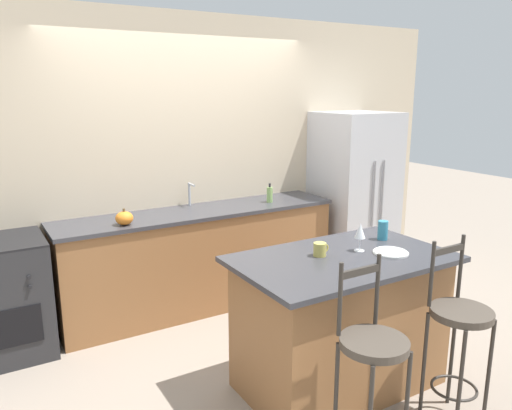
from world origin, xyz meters
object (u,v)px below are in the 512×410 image
object	(u,v)px
bar_stool_far	(458,330)
pumpkin_decoration	(124,218)
coffee_mug	(320,249)
dinner_plate	(391,252)
bar_stool_near	(372,363)
wine_glass	(360,231)
tumbler_cup	(383,230)
refrigerator	(353,196)
soap_bottle	(270,194)

from	to	relation	value
bar_stool_far	pumpkin_decoration	distance (m)	2.60
coffee_mug	pumpkin_decoration	size ratio (longest dim) A/B	0.81
pumpkin_decoration	bar_stool_far	bearing A→B (deg)	-57.99
bar_stool_far	coffee_mug	world-z (taller)	bar_stool_far
dinner_plate	bar_stool_near	bearing A→B (deg)	-140.58
bar_stool_far	wine_glass	bearing A→B (deg)	104.44
bar_stool_near	coffee_mug	world-z (taller)	bar_stool_near
tumbler_cup	refrigerator	bearing A→B (deg)	55.33
bar_stool_far	dinner_plate	size ratio (longest dim) A/B	4.89
refrigerator	soap_bottle	size ratio (longest dim) A/B	9.60
bar_stool_near	soap_bottle	distance (m)	2.45
dinner_plate	wine_glass	distance (m)	0.25
coffee_mug	tumbler_cup	bearing A→B (deg)	5.27
dinner_plate	pumpkin_decoration	world-z (taller)	pumpkin_decoration
dinner_plate	soap_bottle	xyz separation A→B (m)	(0.13, 1.73, 0.07)
wine_glass	tumbler_cup	world-z (taller)	wine_glass
tumbler_cup	coffee_mug	bearing A→B (deg)	-174.73
pumpkin_decoration	dinner_plate	bearing A→B (deg)	-50.90
wine_glass	soap_bottle	distance (m)	1.61
dinner_plate	soap_bottle	bearing A→B (deg)	85.74
refrigerator	bar_stool_near	bearing A→B (deg)	-129.33
bar_stool_near	tumbler_cup	xyz separation A→B (m)	(0.85, 0.81, 0.40)
tumbler_cup	dinner_plate	bearing A→B (deg)	-124.77
refrigerator	bar_stool_far	xyz separation A→B (m)	(-1.15, -2.26, -0.28)
bar_stool_near	coffee_mug	distance (m)	0.88
coffee_mug	soap_bottle	xyz separation A→B (m)	(0.57, 1.53, 0.03)
refrigerator	tumbler_cup	size ratio (longest dim) A/B	12.71
bar_stool_near	pumpkin_decoration	size ratio (longest dim) A/B	8.07
pumpkin_decoration	coffee_mug	bearing A→B (deg)	-58.08
coffee_mug	tumbler_cup	xyz separation A→B (m)	(0.62, 0.06, 0.03)
coffee_mug	tumbler_cup	distance (m)	0.63
bar_stool_near	bar_stool_far	size ratio (longest dim) A/B	1.00
tumbler_cup	bar_stool_far	bearing A→B (deg)	-100.38
refrigerator	coffee_mug	xyz separation A→B (m)	(-1.63, -1.51, 0.09)
bar_stool_far	coffee_mug	size ratio (longest dim) A/B	10.01
bar_stool_far	wine_glass	world-z (taller)	bar_stool_far
dinner_plate	wine_glass	world-z (taller)	wine_glass
bar_stool_far	dinner_plate	bearing A→B (deg)	93.64
bar_stool_near	dinner_plate	world-z (taller)	bar_stool_near
tumbler_cup	soap_bottle	size ratio (longest dim) A/B	0.76
bar_stool_near	soap_bottle	world-z (taller)	bar_stool_near
bar_stool_near	coffee_mug	xyz separation A→B (m)	(0.23, 0.76, 0.38)
dinner_plate	refrigerator	bearing A→B (deg)	55.31
pumpkin_decoration	wine_glass	bearing A→B (deg)	-51.43
dinner_plate	pumpkin_decoration	bearing A→B (deg)	129.10
soap_bottle	tumbler_cup	bearing A→B (deg)	-87.89
bar_stool_near	pumpkin_decoration	bearing A→B (deg)	106.81
wine_glass	tumbler_cup	size ratio (longest dim) A/B	1.40
bar_stool_far	dinner_plate	xyz separation A→B (m)	(-0.03, 0.55, 0.34)
wine_glass	refrigerator	bearing A→B (deg)	49.61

